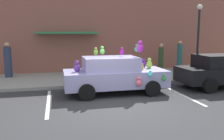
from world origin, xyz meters
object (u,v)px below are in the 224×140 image
(plush_covered_car, at_px, (114,74))
(parked_sedan_behind, at_px, (224,71))
(teddy_bear_on_sidewalk, at_px, (125,74))
(pedestrian_by_lamp, at_px, (179,57))
(pedestrian_near_shopfront, at_px, (8,61))
(pedestrian_walking_past, at_px, (161,59))
(street_lamp_post, at_px, (198,33))

(plush_covered_car, height_order, parked_sedan_behind, plush_covered_car)
(teddy_bear_on_sidewalk, relative_size, pedestrian_by_lamp, 0.38)
(plush_covered_car, relative_size, pedestrian_near_shopfront, 2.26)
(pedestrian_by_lamp, bearing_deg, pedestrian_near_shopfront, 179.66)
(plush_covered_car, relative_size, pedestrian_by_lamp, 2.25)
(pedestrian_near_shopfront, height_order, pedestrian_walking_past, pedestrian_near_shopfront)
(parked_sedan_behind, distance_m, pedestrian_walking_past, 4.18)
(pedestrian_walking_past, bearing_deg, street_lamp_post, -62.20)
(street_lamp_post, relative_size, pedestrian_by_lamp, 2.04)
(teddy_bear_on_sidewalk, bearing_deg, parked_sedan_behind, -24.75)
(street_lamp_post, bearing_deg, parked_sedan_behind, -82.66)
(pedestrian_near_shopfront, bearing_deg, teddy_bear_on_sidewalk, -21.63)
(pedestrian_walking_past, relative_size, pedestrian_by_lamp, 0.93)
(street_lamp_post, height_order, pedestrian_near_shopfront, street_lamp_post)
(plush_covered_car, distance_m, teddy_bear_on_sidewalk, 2.12)
(pedestrian_by_lamp, bearing_deg, street_lamp_post, -97.47)
(pedestrian_by_lamp, bearing_deg, parked_sedan_behind, -91.02)
(teddy_bear_on_sidewalk, bearing_deg, pedestrian_near_shopfront, 158.37)
(plush_covered_car, height_order, pedestrian_near_shopfront, plush_covered_car)
(parked_sedan_behind, bearing_deg, pedestrian_by_lamp, 88.98)
(plush_covered_car, xyz_separation_m, pedestrian_near_shopfront, (-4.91, 4.18, 0.22))
(street_lamp_post, distance_m, pedestrian_walking_past, 2.83)
(plush_covered_car, height_order, pedestrian_by_lamp, plush_covered_car)
(parked_sedan_behind, relative_size, pedestrian_by_lamp, 2.33)
(street_lamp_post, distance_m, pedestrian_near_shopfront, 10.33)
(plush_covered_car, xyz_separation_m, pedestrian_walking_past, (3.90, 3.83, 0.18))
(street_lamp_post, bearing_deg, pedestrian_walking_past, 117.80)
(parked_sedan_behind, xyz_separation_m, pedestrian_walking_past, (-1.35, 3.95, 0.19))
(plush_covered_car, relative_size, teddy_bear_on_sidewalk, 5.89)
(street_lamp_post, relative_size, pedestrian_near_shopfront, 2.05)
(teddy_bear_on_sidewalk, relative_size, street_lamp_post, 0.19)
(parked_sedan_behind, relative_size, teddy_bear_on_sidewalk, 6.11)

